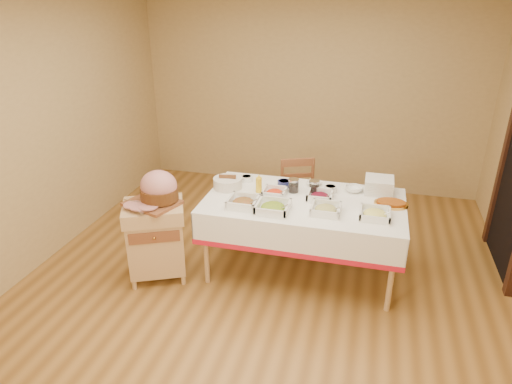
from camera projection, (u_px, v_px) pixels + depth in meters
room_shell at (265, 152)px, 3.78m from camera, size 5.00×5.00×5.00m
dining_table at (303, 216)px, 4.26m from camera, size 1.82×1.02×0.76m
butcher_cart at (156, 236)px, 4.24m from camera, size 0.67×0.63×0.76m
dining_chair at (299, 200)px, 4.92m from camera, size 0.51×0.50×0.88m
ham_on_board at (158, 190)px, 4.07m from camera, size 0.47×0.45×0.31m
serving_dish_a at (243, 202)px, 4.07m from camera, size 0.27×0.26×0.11m
serving_dish_b at (273, 207)px, 3.97m from camera, size 0.28×0.28×0.11m
serving_dish_c at (326, 209)px, 3.95m from camera, size 0.25×0.25×0.10m
serving_dish_d at (375, 214)px, 3.87m from camera, size 0.26×0.26×0.10m
serving_dish_e at (275, 193)px, 4.27m from camera, size 0.22×0.21×0.10m
serving_dish_f at (320, 196)px, 4.19m from camera, size 0.24×0.23×0.11m
small_bowl_left at (247, 178)px, 4.60m from camera, size 0.11×0.11×0.05m
small_bowl_mid at (284, 183)px, 4.48m from camera, size 0.13×0.13×0.05m
small_bowl_right at (330, 189)px, 4.35m from camera, size 0.12×0.12×0.06m
bowl_white_imported at (314, 183)px, 4.51m from camera, size 0.16×0.16×0.04m
bowl_small_imported at (354, 189)px, 4.36m from camera, size 0.19×0.19×0.05m
preserve_jar_left at (294, 186)px, 4.34m from camera, size 0.10×0.10×0.13m
preserve_jar_right at (314, 188)px, 4.31m from camera, size 0.10×0.10×0.13m
mustard_bottle at (259, 184)px, 4.33m from camera, size 0.06×0.06×0.18m
bread_basket at (228, 183)px, 4.43m from camera, size 0.28×0.28×0.12m
plate_stack at (379, 185)px, 4.33m from camera, size 0.26×0.26×0.14m
brass_platter at (391, 204)px, 4.08m from camera, size 0.30×0.22×0.04m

